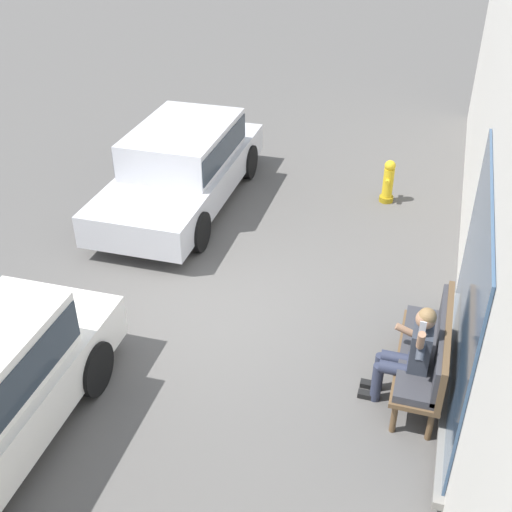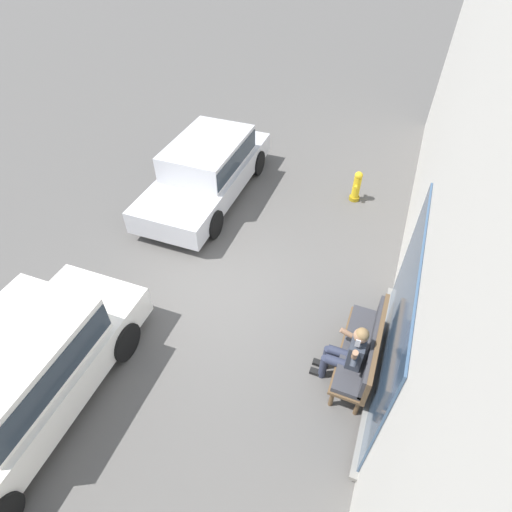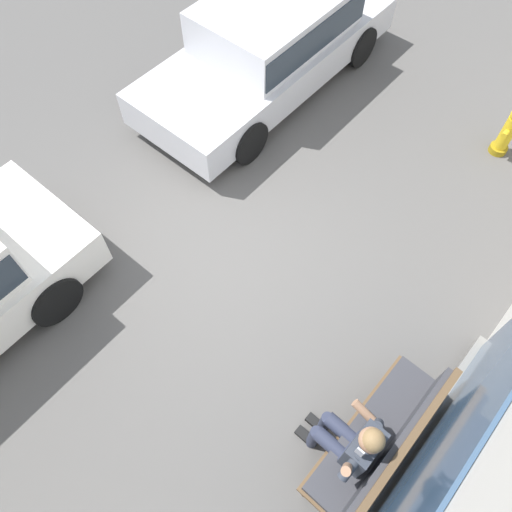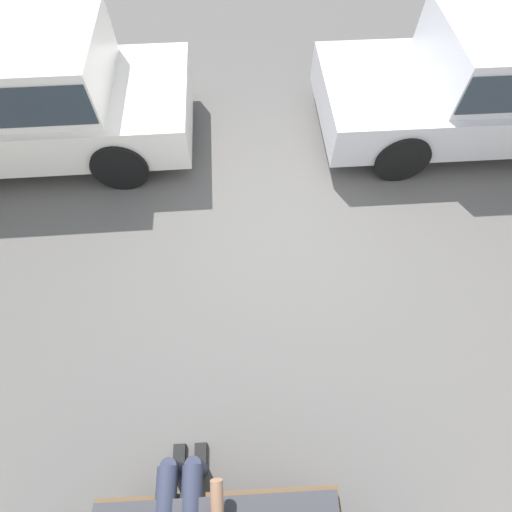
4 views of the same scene
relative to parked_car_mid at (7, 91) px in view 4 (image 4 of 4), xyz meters
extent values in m
plane|color=#565451|center=(-3.21, 1.66, -0.80)|extent=(60.00, 60.00, 0.00)
cylinder|color=brown|center=(-1.67, 4.27, -0.60)|extent=(0.07, 0.07, 0.41)
cylinder|color=brown|center=(-3.26, 4.27, -0.60)|extent=(0.07, 0.07, 0.41)
cylinder|color=#2D3347|center=(-2.11, 4.22, -0.28)|extent=(0.15, 0.42, 0.15)
cylinder|color=#2D3347|center=(-2.11, 4.01, -0.54)|extent=(0.12, 0.12, 0.52)
cube|color=black|center=(-2.11, 3.93, -0.77)|extent=(0.10, 0.24, 0.07)
cylinder|color=#2D3347|center=(-2.29, 4.22, -0.28)|extent=(0.15, 0.42, 0.15)
cylinder|color=#2D3347|center=(-2.29, 4.01, -0.54)|extent=(0.12, 0.12, 0.52)
cube|color=black|center=(-2.29, 3.93, -0.77)|extent=(0.10, 0.24, 0.07)
cylinder|color=#A37556|center=(-2.49, 4.25, -0.01)|extent=(0.08, 0.27, 0.17)
cube|color=silver|center=(-6.05, -0.03, -0.29)|extent=(4.56, 1.82, 0.54)
cylinder|color=black|center=(-4.66, 0.82, -0.47)|extent=(0.66, 0.19, 0.66)
cylinder|color=black|center=(-4.63, -0.85, -0.47)|extent=(0.66, 0.19, 0.66)
cube|color=white|center=(0.08, 0.00, -0.27)|extent=(4.43, 1.83, 0.56)
cylinder|color=black|center=(-1.30, 0.80, -0.47)|extent=(0.67, 0.19, 0.67)
cylinder|color=black|center=(-1.26, -0.85, -0.47)|extent=(0.67, 0.19, 0.67)
camera|label=1|loc=(3.56, 4.26, 4.71)|focal=45.00mm
camera|label=2|loc=(1.45, 4.26, 5.20)|focal=28.00mm
camera|label=3|loc=(-0.94, 4.26, 4.78)|focal=35.00mm
camera|label=4|loc=(-2.74, 4.26, 2.99)|focal=28.00mm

